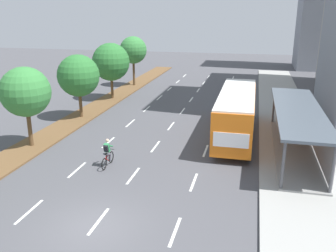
% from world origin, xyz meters
% --- Properties ---
extents(ground_plane, '(140.00, 140.00, 0.00)m').
position_xyz_m(ground_plane, '(0.00, 0.00, 0.00)').
color(ground_plane, '#4C4C51').
extents(median_strip, '(2.60, 52.00, 0.12)m').
position_xyz_m(median_strip, '(-8.30, 20.00, 0.06)').
color(median_strip, brown).
rests_on(median_strip, ground).
extents(sidewalk_right, '(4.50, 52.00, 0.15)m').
position_xyz_m(sidewalk_right, '(9.25, 20.00, 0.07)').
color(sidewalk_right, '#9E9E99').
rests_on(sidewalk_right, ground).
extents(lane_divider_left, '(0.14, 45.60, 0.01)m').
position_xyz_m(lane_divider_left, '(-3.50, 17.30, 0.00)').
color(lane_divider_left, white).
rests_on(lane_divider_left, ground).
extents(lane_divider_center, '(0.14, 45.60, 0.01)m').
position_xyz_m(lane_divider_center, '(0.00, 17.30, 0.00)').
color(lane_divider_center, white).
rests_on(lane_divider_center, ground).
extents(lane_divider_right, '(0.14, 45.60, 0.01)m').
position_xyz_m(lane_divider_right, '(3.50, 17.30, 0.00)').
color(lane_divider_right, white).
rests_on(lane_divider_right, ground).
extents(bus_shelter, '(2.90, 12.95, 2.86)m').
position_xyz_m(bus_shelter, '(9.53, 11.22, 1.87)').
color(bus_shelter, gray).
rests_on(bus_shelter, sidewalk_right).
extents(bus, '(2.54, 11.29, 3.37)m').
position_xyz_m(bus, '(5.25, 13.56, 2.07)').
color(bus, orange).
rests_on(bus, ground).
extents(cyclist, '(0.46, 1.82, 1.71)m').
position_xyz_m(cyclist, '(-1.93, 6.19, 0.79)').
color(cyclist, black).
rests_on(cyclist, ground).
extents(median_tree_second, '(3.32, 3.32, 5.42)m').
position_xyz_m(median_tree_second, '(-8.30, 8.02, 3.87)').
color(median_tree_second, brown).
rests_on(median_tree_second, median_strip).
extents(median_tree_third, '(3.57, 3.57, 5.41)m').
position_xyz_m(median_tree_third, '(-8.20, 15.38, 3.73)').
color(median_tree_third, brown).
rests_on(median_tree_third, median_strip).
extents(median_tree_fourth, '(3.89, 3.89, 5.77)m').
position_xyz_m(median_tree_fourth, '(-8.22, 22.75, 3.94)').
color(median_tree_fourth, brown).
rests_on(median_tree_fourth, median_strip).
extents(median_tree_fifth, '(3.30, 3.30, 5.97)m').
position_xyz_m(median_tree_fifth, '(-8.25, 30.12, 4.42)').
color(median_tree_fifth, brown).
rests_on(median_tree_fifth, median_strip).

